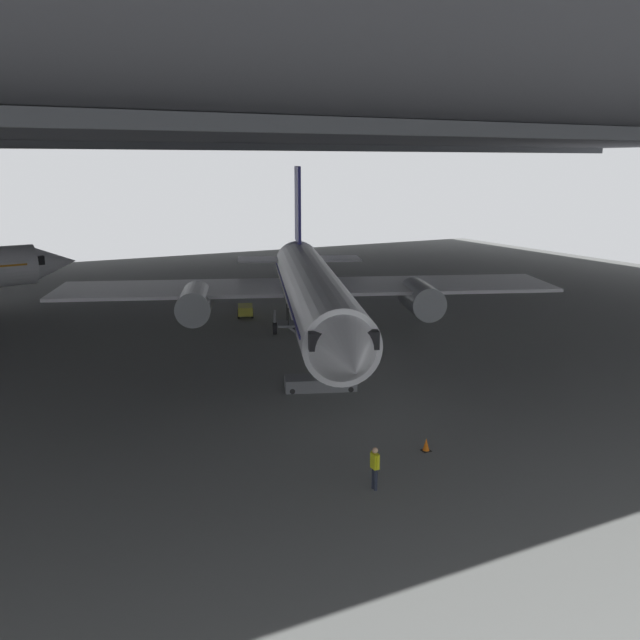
# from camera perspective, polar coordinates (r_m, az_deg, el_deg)

# --- Properties ---
(ground_plane) EXTENTS (110.00, 110.00, 0.00)m
(ground_plane) POSITION_cam_1_polar(r_m,az_deg,el_deg) (44.74, 0.75, -3.36)
(ground_plane) COLOR slate
(hangar_structure) EXTENTS (121.00, 99.00, 15.52)m
(hangar_structure) POSITION_cam_1_polar(r_m,az_deg,el_deg) (55.50, -6.27, 15.23)
(hangar_structure) COLOR #4C4F54
(hangar_structure) RESTS_ON ground_plane
(airplane_main) EXTENTS (37.31, 37.44, 12.09)m
(airplane_main) POSITION_cam_1_polar(r_m,az_deg,el_deg) (48.90, -0.61, 2.33)
(airplane_main) COLOR white
(airplane_main) RESTS_ON ground_plane
(boarding_stairs) EXTENTS (4.54, 2.89, 4.79)m
(boarding_stairs) POSITION_cam_1_polar(r_m,az_deg,el_deg) (39.10, -0.06, -4.61)
(boarding_stairs) COLOR slate
(boarding_stairs) RESTS_ON ground_plane
(crew_worker_near_nose) EXTENTS (0.24, 0.55, 1.74)m
(crew_worker_near_nose) POSITION_cam_1_polar(r_m,az_deg,el_deg) (27.58, 4.49, -11.74)
(crew_worker_near_nose) COLOR #232838
(crew_worker_near_nose) RESTS_ON ground_plane
(crew_worker_by_stairs) EXTENTS (0.41, 0.43, 1.75)m
(crew_worker_by_stairs) POSITION_cam_1_polar(r_m,az_deg,el_deg) (41.57, 0.62, -3.18)
(crew_worker_by_stairs) COLOR #232838
(crew_worker_by_stairs) RESTS_ON ground_plane
(traffic_cone_orange) EXTENTS (0.36, 0.36, 0.60)m
(traffic_cone_orange) POSITION_cam_1_polar(r_m,az_deg,el_deg) (31.50, 8.65, -10.03)
(traffic_cone_orange) COLOR black
(traffic_cone_orange) RESTS_ON ground_plane
(baggage_tug) EXTENTS (1.92, 2.48, 0.90)m
(baggage_tug) POSITION_cam_1_polar(r_m,az_deg,el_deg) (57.85, -6.11, 0.82)
(baggage_tug) COLOR yellow
(baggage_tug) RESTS_ON ground_plane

